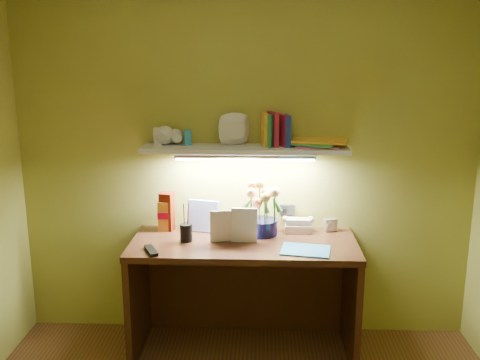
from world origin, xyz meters
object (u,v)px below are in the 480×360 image
Objects in this scene: desk_clock at (330,225)px; whisky_bottle at (163,212)px; telephone at (298,224)px; desk at (244,297)px; flower_bouquet at (262,208)px.

desk_clock is 0.33× the size of whisky_bottle.
telephone is at bearing 1.16° from whisky_bottle.
desk is 0.75m from whisky_bottle.
whisky_bottle is (-0.64, 0.05, -0.05)m from flower_bouquet.
flower_bouquet is at bearing 171.93° from desk_clock.
desk is at bearing -177.22° from desk_clock.
telephone is (0.23, 0.07, -0.12)m from flower_bouquet.
telephone is 2.10× the size of desk_clock.
whisky_bottle reaches higher than desk.
flower_bouquet is 0.65m from whisky_bottle.
flower_bouquet reaches higher than whisky_bottle.
telephone is at bearing 30.36° from desk.
telephone reaches higher than desk_clock.
desk_clock is 1.10m from whisky_bottle.
desk is at bearing -19.27° from whisky_bottle.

